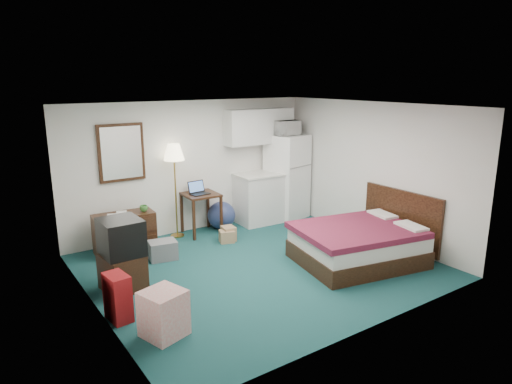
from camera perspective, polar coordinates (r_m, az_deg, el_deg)
floor at (r=7.31m, az=0.36°, el=-9.28°), size 5.00×4.50×0.01m
ceiling at (r=6.73m, az=0.39°, el=10.67°), size 5.00×4.50×0.01m
walls at (r=6.92m, az=0.38°, el=0.28°), size 5.01×4.51×2.50m
mirror at (r=8.22m, az=-16.49°, el=4.75°), size 0.80×0.06×1.00m
upper_cabinets at (r=9.30m, az=0.41°, el=8.20°), size 1.50×0.35×0.70m
headboard at (r=8.24m, az=17.70°, el=-3.19°), size 0.06×1.56×1.00m
dresser at (r=8.10m, az=-16.10°, el=-4.92°), size 1.03×0.52×0.68m
floor_lamp at (r=8.53m, az=-10.02°, el=0.11°), size 0.39×0.39×1.75m
desk at (r=8.74m, az=-6.85°, el=-2.69°), size 0.65×0.65×0.79m
exercise_ball at (r=9.01m, az=-4.34°, el=-2.92°), size 0.60×0.60×0.55m
kitchen_counter at (r=9.36m, az=0.37°, el=-0.82°), size 0.94×0.73×0.99m
fridge at (r=9.65m, az=3.87°, el=1.96°), size 0.86×0.86×1.76m
bed at (r=7.55m, az=12.59°, el=-6.45°), size 2.10×1.78×0.59m
tv_stand at (r=6.76m, az=-16.32°, el=-9.58°), size 0.59×0.63×0.50m
suitcase at (r=5.95m, az=-16.89°, el=-12.49°), size 0.27×0.39×0.59m
retail_box at (r=5.51m, az=-11.48°, el=-14.65°), size 0.55×0.55×0.55m
file_bin at (r=7.70m, az=-11.57°, el=-7.12°), size 0.49×0.40×0.31m
cardboard_box_a at (r=8.32m, az=-3.68°, el=-5.56°), size 0.31×0.29×0.22m
cardboard_box_b at (r=8.40m, az=-3.46°, el=-5.19°), size 0.26×0.29×0.26m
laptop at (r=8.56m, az=-7.05°, el=0.48°), size 0.37×0.31×0.23m
crt_tv at (r=6.62m, az=-16.52°, el=-5.41°), size 0.56×0.61×0.51m
microwave at (r=9.41m, az=3.71°, el=8.22°), size 0.54×0.30×0.37m
book_a at (r=7.89m, az=-18.19°, el=-2.23°), size 0.14×0.07×0.20m
book_b at (r=7.97m, az=-17.14°, el=-1.86°), size 0.17×0.07×0.23m
mug at (r=8.01m, az=-13.86°, el=-1.92°), size 0.15×0.13×0.14m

